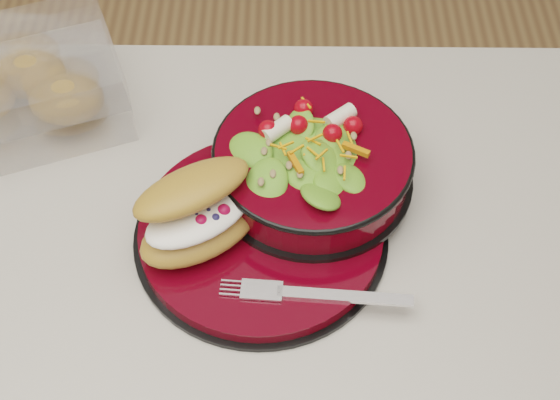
{
  "coord_description": "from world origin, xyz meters",
  "views": [
    {
      "loc": [
        -0.02,
        -0.42,
        1.58
      ],
      "look_at": [
        -0.02,
        0.08,
        0.94
      ],
      "focal_mm": 50.0,
      "sensor_mm": 36.0,
      "label": 1
    }
  ],
  "objects_px": {
    "fork": "(320,295)",
    "pastry_box": "(19,88)",
    "salad_bowl": "(313,159)",
    "croissant": "(198,213)",
    "dinner_plate": "(262,233)"
  },
  "relations": [
    {
      "from": "salad_bowl",
      "to": "croissant",
      "type": "distance_m",
      "value": 0.14
    },
    {
      "from": "pastry_box",
      "to": "salad_bowl",
      "type": "bearing_deg",
      "value": -39.45
    },
    {
      "from": "dinner_plate",
      "to": "pastry_box",
      "type": "distance_m",
      "value": 0.34
    },
    {
      "from": "fork",
      "to": "pastry_box",
      "type": "height_order",
      "value": "pastry_box"
    },
    {
      "from": "dinner_plate",
      "to": "salad_bowl",
      "type": "height_order",
      "value": "salad_bowl"
    },
    {
      "from": "dinner_plate",
      "to": "pastry_box",
      "type": "bearing_deg",
      "value": 147.96
    },
    {
      "from": "dinner_plate",
      "to": "salad_bowl",
      "type": "relative_size",
      "value": 1.23
    },
    {
      "from": "pastry_box",
      "to": "dinner_plate",
      "type": "bearing_deg",
      "value": -52.92
    },
    {
      "from": "fork",
      "to": "salad_bowl",
      "type": "bearing_deg",
      "value": 6.41
    },
    {
      "from": "croissant",
      "to": "pastry_box",
      "type": "relative_size",
      "value": 0.54
    },
    {
      "from": "dinner_plate",
      "to": "fork",
      "type": "bearing_deg",
      "value": -54.06
    },
    {
      "from": "croissant",
      "to": "fork",
      "type": "xyz_separation_m",
      "value": [
        0.12,
        -0.07,
        -0.04
      ]
    },
    {
      "from": "croissant",
      "to": "fork",
      "type": "bearing_deg",
      "value": -63.48
    },
    {
      "from": "salad_bowl",
      "to": "fork",
      "type": "bearing_deg",
      "value": -87.69
    },
    {
      "from": "dinner_plate",
      "to": "salad_bowl",
      "type": "bearing_deg",
      "value": 50.56
    }
  ]
}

